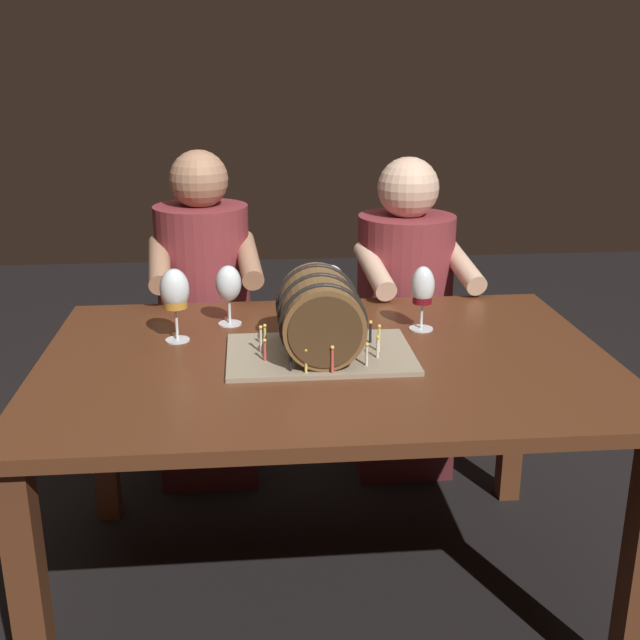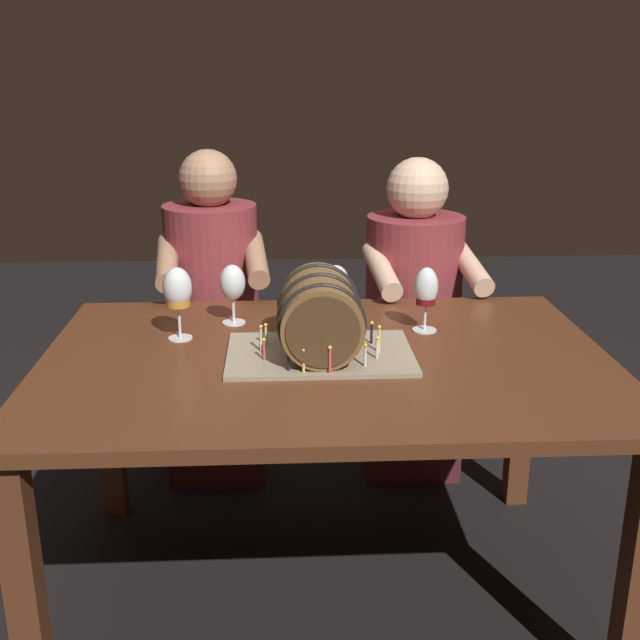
# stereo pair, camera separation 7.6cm
# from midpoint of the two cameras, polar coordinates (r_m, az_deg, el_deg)

# --- Properties ---
(ground_plane) EXTENTS (8.00, 8.00, 0.00)m
(ground_plane) POSITION_cam_midpoint_polar(r_m,az_deg,el_deg) (2.42, 1.36, -18.86)
(ground_plane) COLOR black
(dining_table) EXTENTS (1.49, 1.02, 0.72)m
(dining_table) POSITION_cam_midpoint_polar(r_m,az_deg,el_deg) (2.10, 1.49, -4.94)
(dining_table) COLOR #562D19
(dining_table) RESTS_ON ground
(barrel_cake) EXTENTS (0.49, 0.33, 0.23)m
(barrel_cake) POSITION_cam_midpoint_polar(r_m,az_deg,el_deg) (2.03, 1.08, 0.06)
(barrel_cake) COLOR gray
(barrel_cake) RESTS_ON dining_table
(wine_glass_red) EXTENTS (0.07, 0.07, 0.19)m
(wine_glass_red) POSITION_cam_midpoint_polar(r_m,az_deg,el_deg) (2.24, 8.68, 2.14)
(wine_glass_red) COLOR white
(wine_glass_red) RESTS_ON dining_table
(wine_glass_white) EXTENTS (0.08, 0.08, 0.16)m
(wine_glass_white) POSITION_cam_midpoint_polar(r_m,az_deg,el_deg) (2.35, 2.06, 2.71)
(wine_glass_white) COLOR white
(wine_glass_white) RESTS_ON dining_table
(wine_glass_amber) EXTENTS (0.08, 0.08, 0.21)m
(wine_glass_amber) POSITION_cam_midpoint_polar(r_m,az_deg,el_deg) (2.18, -9.31, 2.09)
(wine_glass_amber) COLOR white
(wine_glass_amber) RESTS_ON dining_table
(wine_glass_empty) EXTENTS (0.07, 0.07, 0.18)m
(wine_glass_empty) POSITION_cam_midpoint_polar(r_m,az_deg,el_deg) (2.29, -5.42, 2.63)
(wine_glass_empty) COLOR white
(wine_glass_empty) RESTS_ON dining_table
(person_seated_left) EXTENTS (0.39, 0.48, 1.18)m
(person_seated_left) POSITION_cam_midpoint_polar(r_m,az_deg,el_deg) (2.81, -6.87, -0.97)
(person_seated_left) COLOR #4C1B1E
(person_seated_left) RESTS_ON ground
(person_seated_right) EXTENTS (0.41, 0.50, 1.15)m
(person_seated_right) POSITION_cam_midpoint_polar(r_m,az_deg,el_deg) (2.85, 7.47, -0.79)
(person_seated_right) COLOR #4C1B1E
(person_seated_right) RESTS_ON ground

